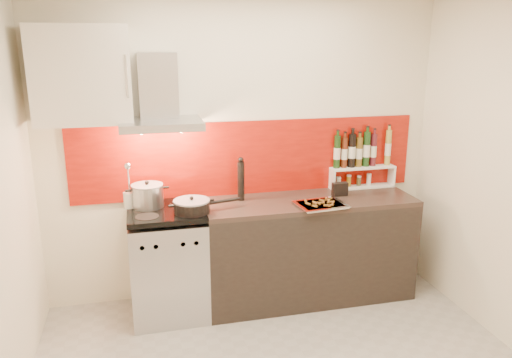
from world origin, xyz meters
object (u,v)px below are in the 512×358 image
object	(u,v)px
counter	(308,248)
pepper_mill	(241,180)
saute_pan	(193,206)
stock_pot	(148,196)
baking_tray	(321,204)
range_stove	(169,263)

from	to	relation	value
counter	pepper_mill	size ratio (longest dim) A/B	4.85
counter	saute_pan	distance (m)	1.13
stock_pot	saute_pan	bearing A→B (deg)	-32.67
stock_pot	baking_tray	distance (m)	1.39
range_stove	baking_tray	xyz separation A→B (m)	(1.23, -0.20, 0.47)
saute_pan	baking_tray	xyz separation A→B (m)	(1.03, -0.07, -0.04)
stock_pot	pepper_mill	distance (m)	0.77
counter	stock_pot	world-z (taller)	stock_pot
stock_pot	pepper_mill	size ratio (longest dim) A/B	0.68
baking_tray	counter	bearing A→B (deg)	97.45
counter	pepper_mill	world-z (taller)	pepper_mill
baking_tray	stock_pot	bearing A→B (deg)	168.05
range_stove	baking_tray	bearing A→B (deg)	-9.08
counter	pepper_mill	distance (m)	0.85
saute_pan	pepper_mill	distance (m)	0.51
stock_pot	baking_tray	size ratio (longest dim) A/B	0.60
pepper_mill	baking_tray	bearing A→B (deg)	-27.82
range_stove	saute_pan	xyz separation A→B (m)	(0.20, -0.12, 0.52)
range_stove	counter	distance (m)	1.20
counter	baking_tray	distance (m)	0.51
saute_pan	pepper_mill	xyz separation A→B (m)	(0.43, 0.24, 0.12)
pepper_mill	baking_tray	distance (m)	0.69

